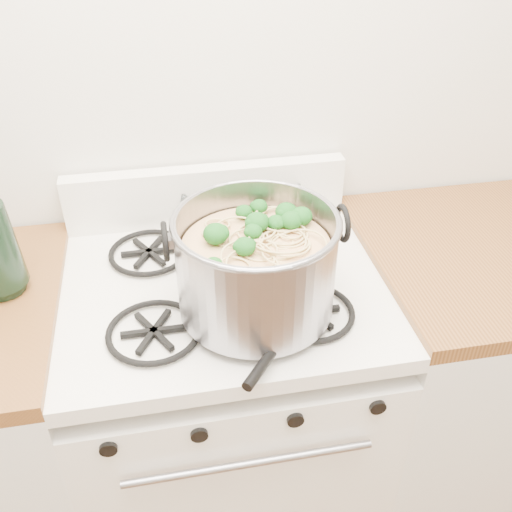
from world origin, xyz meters
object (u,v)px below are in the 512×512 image
(gas_range, at_px, (229,413))
(glass_bowl, at_px, (242,208))
(stock_pot, at_px, (256,267))
(spatula, at_px, (303,308))

(gas_range, xyz_separation_m, glass_bowl, (0.09, 0.28, 0.50))
(stock_pot, height_order, spatula, stock_pot)
(gas_range, relative_size, stock_pot, 2.46)
(spatula, distance_m, glass_bowl, 0.44)
(spatula, bearing_deg, gas_range, 172.95)
(spatula, height_order, glass_bowl, glass_bowl)
(gas_range, distance_m, spatula, 0.54)
(stock_pot, xyz_separation_m, spatula, (0.10, -0.04, -0.09))
(spatula, xyz_separation_m, glass_bowl, (-0.06, 0.44, 0.00))
(spatula, bearing_deg, glass_bowl, 136.63)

